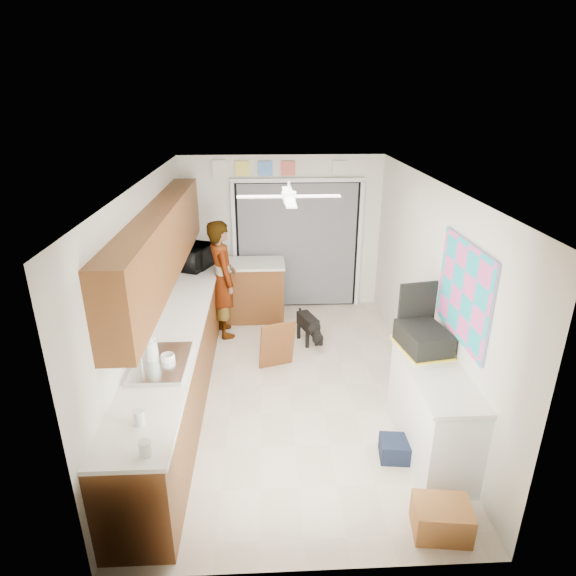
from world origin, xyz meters
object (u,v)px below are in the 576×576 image
object	(u,v)px
dog	(308,327)
paper_towel_roll	(151,347)
cardboard_box	(442,519)
man	(222,279)
navy_crate	(397,449)
soap_bottle	(152,348)
suitcase	(423,339)
cup	(168,359)
microwave	(195,257)

from	to	relation	value
dog	paper_towel_roll	bearing A→B (deg)	-151.10
cardboard_box	man	distance (m)	4.25
navy_crate	dog	size ratio (longest dim) A/B	0.56
soap_bottle	man	distance (m)	2.48
suitcase	navy_crate	xyz separation A→B (m)	(-0.32, -0.51, -0.96)
suitcase	cardboard_box	bearing A→B (deg)	-107.62
cardboard_box	navy_crate	bearing A→B (deg)	98.67
cup	dog	bearing A→B (deg)	53.83
microwave	cardboard_box	bearing A→B (deg)	-125.17
man	dog	world-z (taller)	man
cup	man	world-z (taller)	man
cardboard_box	dog	bearing A→B (deg)	103.76
microwave	cardboard_box	world-z (taller)	microwave
microwave	man	bearing A→B (deg)	-105.26
suitcase	dog	distance (m)	2.33
paper_towel_roll	cardboard_box	xyz separation A→B (m)	(2.54, -1.34, -0.92)
soap_bottle	cup	distance (m)	0.19
soap_bottle	man	world-z (taller)	man
navy_crate	dog	world-z (taller)	dog
cup	man	xyz separation A→B (m)	(0.33, 2.45, -0.12)
microwave	soap_bottle	bearing A→B (deg)	-157.85
navy_crate	man	bearing A→B (deg)	124.39
paper_towel_roll	man	xyz separation A→B (m)	(0.51, 2.32, -0.18)
soap_bottle	suitcase	xyz separation A→B (m)	(2.69, 0.15, -0.05)
paper_towel_roll	suitcase	bearing A→B (deg)	1.09
cardboard_box	paper_towel_roll	bearing A→B (deg)	152.24
cup	navy_crate	bearing A→B (deg)	-8.35
cup	paper_towel_roll	world-z (taller)	paper_towel_roll
paper_towel_roll	cardboard_box	distance (m)	3.02
navy_crate	paper_towel_roll	bearing A→B (deg)	169.35
man	navy_crate	bearing A→B (deg)	-163.38
paper_towel_roll	cup	bearing A→B (deg)	-34.60
microwave	paper_towel_roll	world-z (taller)	microwave
soap_bottle	paper_towel_roll	xyz separation A→B (m)	(-0.04, 0.10, -0.05)
soap_bottle	navy_crate	distance (m)	2.60
navy_crate	man	world-z (taller)	man
navy_crate	cardboard_box	bearing A→B (deg)	-81.33
suitcase	cardboard_box	size ratio (longest dim) A/B	1.22
microwave	dog	bearing A→B (deg)	-88.89
paper_towel_roll	navy_crate	bearing A→B (deg)	-10.65
cardboard_box	dog	distance (m)	3.43
cup	suitcase	bearing A→B (deg)	4.00
paper_towel_roll	navy_crate	size ratio (longest dim) A/B	0.71
soap_bottle	man	bearing A→B (deg)	78.94
cup	suitcase	distance (m)	2.55
microwave	paper_towel_roll	distance (m)	2.66
navy_crate	man	distance (m)	3.45
paper_towel_roll	man	world-z (taller)	man
navy_crate	man	size ratio (longest dim) A/B	0.19
soap_bottle	paper_towel_roll	world-z (taller)	soap_bottle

